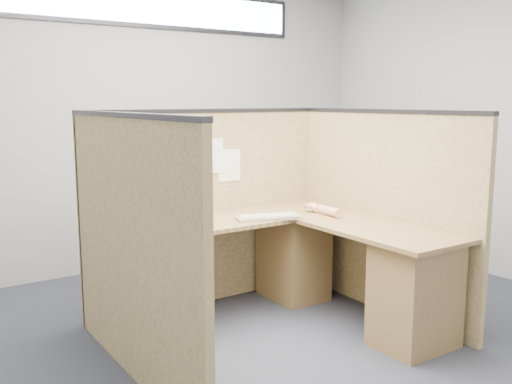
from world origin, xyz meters
TOP-DOWN VIEW (x-y plane):
  - floor at (0.00, 0.00)m, footprint 5.00×5.00m
  - wall_back at (0.00, 2.25)m, footprint 5.00×0.00m
  - clerestory_window at (0.00, 2.23)m, footprint 3.30×0.04m
  - cubicle_partitions at (0.00, 0.43)m, footprint 2.06×1.83m
  - l_desk at (0.18, 0.29)m, footprint 1.95×1.75m
  - laptop at (-0.42, 0.85)m, footprint 0.32×0.30m
  - keyboard at (0.21, 0.48)m, footprint 0.50×0.30m
  - mouse at (0.66, 0.53)m, footprint 0.10×0.06m
  - hand_forearm at (0.67, 0.39)m, footprint 0.10×0.37m
  - blue_poster at (-0.84, 0.97)m, footprint 0.17×0.02m
  - american_flag at (-0.47, 0.96)m, footprint 0.19×0.01m
  - file_holder at (-0.31, 0.94)m, footprint 0.28×0.05m
  - paper_left at (0.01, 0.97)m, footprint 0.21×0.01m
  - paper_right at (0.18, 0.97)m, footprint 0.20×0.01m

SIDE VIEW (x-z plane):
  - floor at x=0.00m, z-range 0.00..0.00m
  - l_desk at x=0.18m, z-range 0.03..0.76m
  - keyboard at x=0.21m, z-range 0.73..0.76m
  - mouse at x=0.66m, z-range 0.73..0.77m
  - hand_forearm at x=0.67m, z-range 0.73..0.80m
  - cubicle_partitions at x=0.00m, z-range 0.00..1.53m
  - laptop at x=-0.42m, z-range 0.67..0.90m
  - file_holder at x=-0.31m, z-range 0.86..1.21m
  - paper_right at x=0.18m, z-range 0.96..1.21m
  - paper_left at x=0.01m, z-range 1.03..1.30m
  - american_flag at x=-0.47m, z-range 1.08..1.40m
  - blue_poster at x=-0.84m, z-range 1.24..1.47m
  - wall_back at x=0.00m, z-range -1.10..3.90m
  - clerestory_window at x=0.00m, z-range 2.26..2.64m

